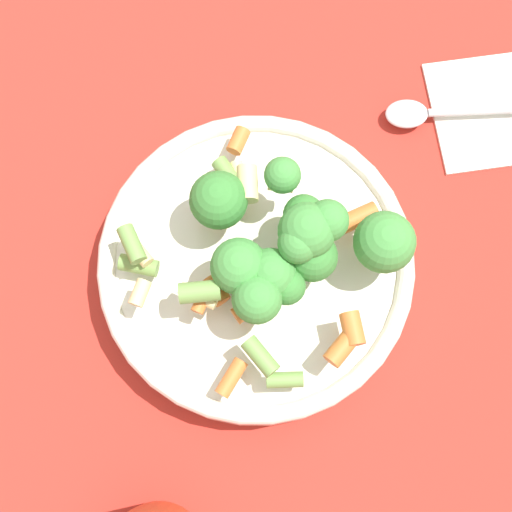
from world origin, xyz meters
name	(u,v)px	position (x,y,z in m)	size (l,w,h in m)	color
ground_plane	(256,273)	(0.00, 0.00, 0.00)	(3.00, 3.00, 0.00)	#B72D23
bowl	(256,266)	(0.00, 0.00, 0.02)	(0.24, 0.24, 0.04)	silver
pasta_salad	(284,246)	(0.01, 0.01, 0.08)	(0.19, 0.18, 0.07)	#8CB766
spoon	(449,112)	(0.04, 0.21, 0.01)	(0.14, 0.13, 0.01)	silver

